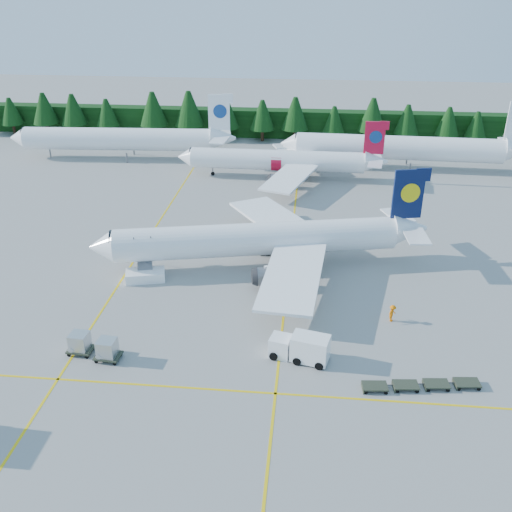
# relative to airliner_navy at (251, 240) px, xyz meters

# --- Properties ---
(ground) EXTENTS (320.00, 320.00, 0.00)m
(ground) POSITION_rel_airliner_navy_xyz_m (-1.22, -18.17, -3.60)
(ground) COLOR gray
(ground) RESTS_ON ground
(taxi_stripe_a) EXTENTS (0.25, 120.00, 0.01)m
(taxi_stripe_a) POSITION_rel_airliner_navy_xyz_m (-15.22, 1.83, -3.60)
(taxi_stripe_a) COLOR yellow
(taxi_stripe_a) RESTS_ON ground
(taxi_stripe_b) EXTENTS (0.25, 120.00, 0.01)m
(taxi_stripe_b) POSITION_rel_airliner_navy_xyz_m (4.78, 1.83, -3.60)
(taxi_stripe_b) COLOR yellow
(taxi_stripe_b) RESTS_ON ground
(taxi_stripe_cross) EXTENTS (80.00, 0.25, 0.01)m
(taxi_stripe_cross) POSITION_rel_airliner_navy_xyz_m (-1.22, -24.17, -3.60)
(taxi_stripe_cross) COLOR yellow
(taxi_stripe_cross) RESTS_ON ground
(treeline_hedge) EXTENTS (220.00, 4.00, 6.00)m
(treeline_hedge) POSITION_rel_airliner_navy_xyz_m (-1.22, 63.83, -0.60)
(treeline_hedge) COLOR black
(treeline_hedge) RESTS_ON ground
(airliner_navy) EXTENTS (40.70, 33.13, 11.99)m
(airliner_navy) POSITION_rel_airliner_navy_xyz_m (0.00, 0.00, 0.00)
(airliner_navy) COLOR white
(airliner_navy) RESTS_ON ground
(airliner_red) EXTENTS (36.61, 30.14, 10.65)m
(airliner_red) POSITION_rel_airliner_navy_xyz_m (0.31, 34.99, -0.40)
(airliner_red) COLOR white
(airliner_red) RESTS_ON ground
(airliner_far_left) EXTENTS (43.90, 6.52, 12.76)m
(airliner_far_left) POSITION_rel_airliner_navy_xyz_m (-32.34, 43.69, 0.40)
(airliner_far_left) COLOR white
(airliner_far_left) RESTS_ON ground
(airliner_far_right) EXTENTS (44.79, 5.87, 13.02)m
(airliner_far_right) POSITION_rel_airliner_navy_xyz_m (21.85, 42.69, 0.48)
(airliner_far_right) COLOR white
(airliner_far_right) RESTS_ON ground
(airstairs) EXTENTS (5.10, 6.93, 4.18)m
(airstairs) POSITION_rel_airliner_navy_xyz_m (-12.38, -4.60, -2.69)
(airstairs) COLOR white
(airstairs) RESTS_ON ground
(service_truck) EXTENTS (5.99, 3.32, 2.73)m
(service_truck) POSITION_rel_airliner_navy_xyz_m (6.71, -18.85, -2.25)
(service_truck) COLOR white
(service_truck) RESTS_ON ground
(dolly_train) EXTENTS (10.65, 2.90, 0.13)m
(dolly_train) POSITION_rel_airliner_navy_xyz_m (17.71, -22.10, -3.18)
(dolly_train) COLOR #333A2A
(dolly_train) RESTS_ON ground
(uld_pair) EXTENTS (5.55, 2.80, 1.85)m
(uld_pair) POSITION_rel_airliner_navy_xyz_m (-13.06, -20.41, -2.35)
(uld_pair) COLOR #333A2A
(uld_pair) RESTS_ON ground
(crew_a) EXTENTS (0.67, 0.58, 1.55)m
(crew_a) POSITION_rel_airliner_navy_xyz_m (-10.93, -20.23, -2.83)
(crew_a) COLOR #FD5205
(crew_a) RESTS_ON ground
(crew_b) EXTENTS (0.93, 0.77, 1.76)m
(crew_b) POSITION_rel_airliner_navy_xyz_m (4.35, -17.65, -2.72)
(crew_b) COLOR orange
(crew_b) RESTS_ON ground
(crew_c) EXTENTS (0.90, 0.97, 1.94)m
(crew_c) POSITION_rel_airliner_navy_xyz_m (16.32, -11.25, -2.63)
(crew_c) COLOR orange
(crew_c) RESTS_ON ground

